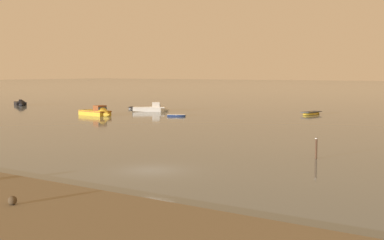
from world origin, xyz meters
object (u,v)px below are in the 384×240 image
at_px(mooring_post_near, 316,149).
at_px(motorboat_moored_2, 154,109).
at_px(rowboat_moored_0, 311,114).
at_px(rowboat_moored_4, 176,116).
at_px(motorboat_moored_0, 21,104).
at_px(rowboat_moored_1, 132,108).
at_px(motorboat_moored_1, 99,113).

bearing_deg(mooring_post_near, motorboat_moored_2, 142.61).
bearing_deg(rowboat_moored_0, rowboat_moored_4, -38.08).
relative_size(motorboat_moored_0, rowboat_moored_0, 1.23).
bearing_deg(rowboat_moored_4, rowboat_moored_1, -58.87).
relative_size(rowboat_moored_1, rowboat_moored_4, 1.01).
height_order(motorboat_moored_0, rowboat_moored_0, motorboat_moored_0).
distance_m(motorboat_moored_0, rowboat_moored_4, 43.87).
relative_size(rowboat_moored_0, motorboat_moored_2, 0.74).
bearing_deg(motorboat_moored_0, mooring_post_near, 8.96).
distance_m(motorboat_moored_0, motorboat_moored_1, 33.76).
distance_m(motorboat_moored_1, mooring_post_near, 49.65).
height_order(motorboat_moored_1, rowboat_moored_1, motorboat_moored_1).
distance_m(motorboat_moored_1, rowboat_moored_0, 35.13).
relative_size(rowboat_moored_1, motorboat_moored_2, 0.49).
bearing_deg(rowboat_moored_1, motorboat_moored_1, -10.66).
height_order(motorboat_moored_1, rowboat_moored_4, motorboat_moored_1).
bearing_deg(motorboat_moored_1, mooring_post_near, -17.89).
distance_m(rowboat_moored_0, rowboat_moored_4, 22.63).
bearing_deg(mooring_post_near, motorboat_moored_1, 155.32).
bearing_deg(rowboat_moored_4, rowboat_moored_0, -167.70).
height_order(motorboat_moored_0, mooring_post_near, mooring_post_near).
height_order(motorboat_moored_0, rowboat_moored_1, motorboat_moored_0).
relative_size(motorboat_moored_0, motorboat_moored_2, 0.91).
bearing_deg(motorboat_moored_1, rowboat_moored_1, 119.00).
height_order(rowboat_moored_1, motorboat_moored_2, motorboat_moored_2).
distance_m(motorboat_moored_0, rowboat_moored_1, 26.76).
relative_size(motorboat_moored_0, rowboat_moored_1, 1.84).
bearing_deg(motorboat_moored_1, motorboat_moored_2, 90.17).
height_order(motorboat_moored_0, rowboat_moored_4, motorboat_moored_0).
bearing_deg(motorboat_moored_2, motorboat_moored_0, 146.74).
distance_m(motorboat_moored_2, mooring_post_near, 54.94).
bearing_deg(rowboat_moored_1, rowboat_moored_4, 29.04).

